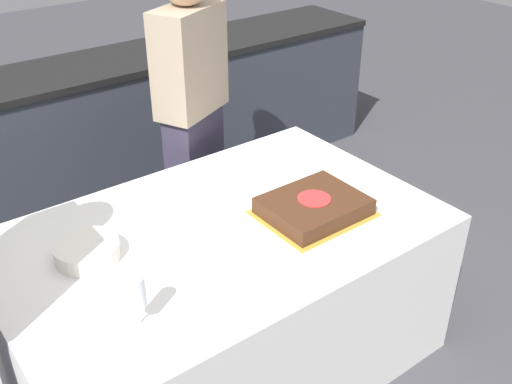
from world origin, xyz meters
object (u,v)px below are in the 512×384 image
(wine_glass, at_px, (137,293))
(person_cutting_cake, at_px, (193,116))
(plate_stack, at_px, (87,251))
(cake, at_px, (314,207))

(wine_glass, height_order, person_cutting_cake, person_cutting_cake)
(plate_stack, distance_m, wine_glass, 0.44)
(plate_stack, relative_size, person_cutting_cake, 0.15)
(plate_stack, height_order, wine_glass, wine_glass)
(cake, height_order, plate_stack, cake)
(cake, relative_size, wine_glass, 2.32)
(plate_stack, distance_m, person_cutting_cake, 1.08)
(wine_glass, bearing_deg, plate_stack, 88.86)
(plate_stack, relative_size, wine_glass, 1.27)
(cake, bearing_deg, person_cutting_cake, 90.00)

